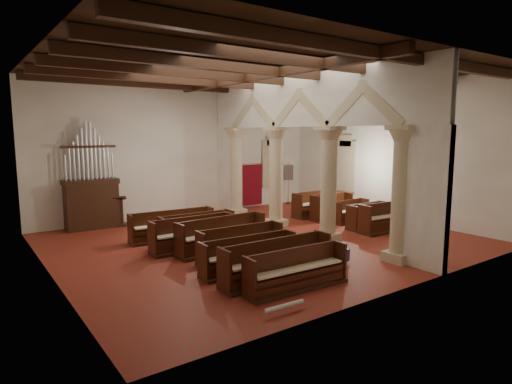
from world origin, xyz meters
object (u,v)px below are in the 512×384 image
object	(u,v)px
pipe_organ	(91,195)
aisle_pew_0	(385,222)
processional_banner	(288,190)
lectern	(120,213)
nave_pew_0	(297,276)

from	to	relation	value
pipe_organ	aisle_pew_0	distance (m)	11.74
pipe_organ	processional_banner	bearing A→B (deg)	-0.04
lectern	processional_banner	xyz separation A→B (m)	(9.22, 0.24, 0.25)
pipe_organ	lectern	size ratio (longest dim) A/B	3.41
aisle_pew_0	lectern	bearing A→B (deg)	143.07
lectern	aisle_pew_0	size ratio (longest dim) A/B	0.55
pipe_organ	nave_pew_0	bearing A→B (deg)	-76.94
aisle_pew_0	processional_banner	bearing A→B (deg)	85.25
nave_pew_0	aisle_pew_0	bearing A→B (deg)	23.70
pipe_organ	nave_pew_0	world-z (taller)	pipe_organ
pipe_organ	nave_pew_0	size ratio (longest dim) A/B	1.53
processional_banner	nave_pew_0	size ratio (longest dim) A/B	0.79
nave_pew_0	lectern	bearing A→B (deg)	99.66
processional_banner	aisle_pew_0	distance (m)	7.36
pipe_organ	lectern	bearing A→B (deg)	-13.03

